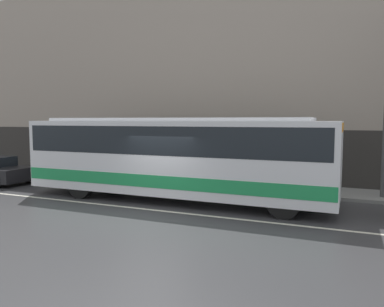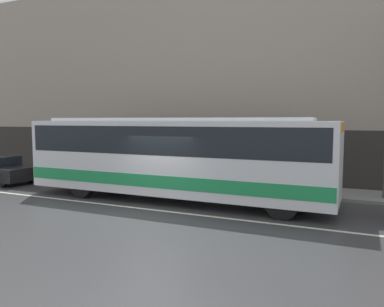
{
  "view_description": "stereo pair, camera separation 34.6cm",
  "coord_description": "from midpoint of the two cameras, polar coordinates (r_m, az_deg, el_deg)",
  "views": [
    {
      "loc": [
        6.06,
        -10.97,
        3.06
      ],
      "look_at": [
        0.64,
        1.72,
        1.82
      ],
      "focal_mm": 35.0,
      "sensor_mm": 36.0,
      "label": 1
    },
    {
      "loc": [
        6.38,
        -10.83,
        3.06
      ],
      "look_at": [
        0.64,
        1.72,
        1.82
      ],
      "focal_mm": 35.0,
      "sensor_mm": 36.0,
      "label": 2
    }
  ],
  "objects": [
    {
      "name": "ground_plane",
      "position": [
        12.92,
        -6.45,
        -8.59
      ],
      "size": [
        60.0,
        60.0,
        0.0
      ],
      "primitive_type": "plane",
      "color": "#38383A"
    },
    {
      "name": "sidewalk",
      "position": [
        17.53,
        2.02,
        -4.69
      ],
      "size": [
        60.0,
        2.43,
        0.13
      ],
      "color": "gray",
      "rests_on": "ground_plane"
    },
    {
      "name": "building_facade",
      "position": [
        18.65,
        3.6,
        11.25
      ],
      "size": [
        60.0,
        0.35,
        10.47
      ],
      "color": "gray",
      "rests_on": "ground_plane"
    },
    {
      "name": "lane_stripe",
      "position": [
        12.92,
        -6.45,
        -8.57
      ],
      "size": [
        54.0,
        0.14,
        0.01
      ],
      "color": "beige",
      "rests_on": "ground_plane"
    },
    {
      "name": "transit_bus",
      "position": [
        14.18,
        -3.49,
        -0.09
      ],
      "size": [
        11.84,
        2.59,
        3.14
      ],
      "color": "silver",
      "rests_on": "ground_plane"
    }
  ]
}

